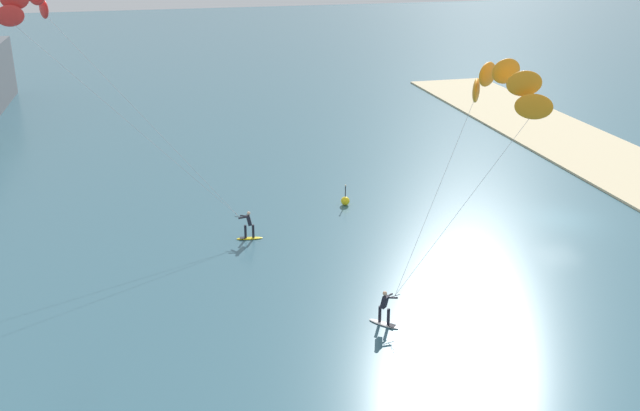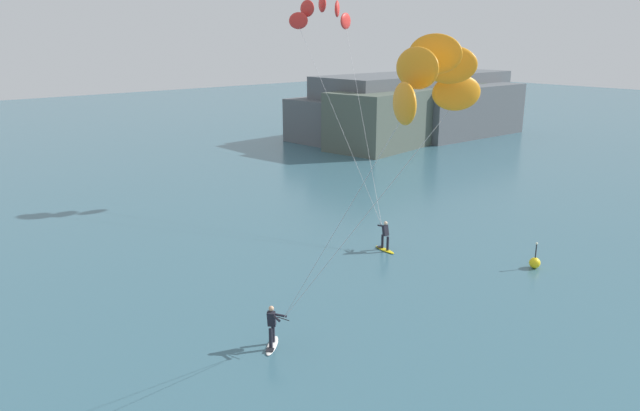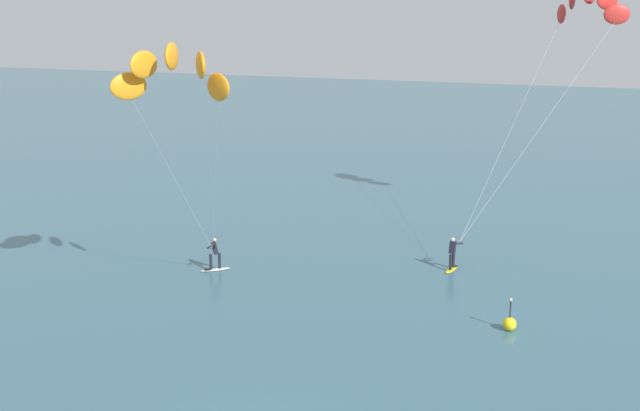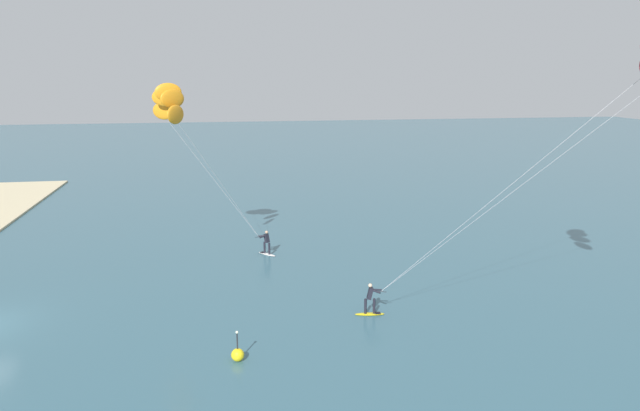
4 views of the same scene
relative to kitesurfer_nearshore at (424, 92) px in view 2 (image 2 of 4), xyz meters
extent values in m
ellipsoid|color=white|center=(-1.50, 5.52, -9.80)|extent=(1.36, 1.26, 0.08)
cube|color=black|center=(-1.81, 5.25, -9.75)|extent=(0.40, 0.40, 0.02)
cylinder|color=black|center=(-1.34, 5.67, -9.37)|extent=(0.14, 0.14, 0.78)
cylinder|color=black|center=(-1.67, 5.37, -9.37)|extent=(0.14, 0.14, 0.78)
cube|color=black|center=(-1.50, 5.52, -8.68)|extent=(0.44, 0.44, 0.63)
sphere|color=tan|center=(-1.50, 5.52, -8.26)|extent=(0.20, 0.20, 0.20)
cylinder|color=black|center=(-1.36, 4.99, -8.53)|extent=(0.17, 0.54, 0.03)
cylinder|color=black|center=(-1.32, 5.28, -8.50)|extent=(0.43, 0.53, 0.15)
cylinder|color=black|center=(-1.53, 5.23, -8.50)|extent=(0.16, 0.61, 0.15)
ellipsoid|color=orange|center=(-1.69, -0.74, -0.15)|extent=(1.07, 1.54, 1.10)
ellipsoid|color=orange|center=(-1.04, -0.56, 0.71)|extent=(0.52, 1.62, 1.10)
ellipsoid|color=orange|center=(0.07, -0.26, 1.04)|extent=(0.73, 1.62, 1.10)
ellipsoid|color=orange|center=(1.18, 0.04, 0.71)|extent=(1.23, 1.45, 1.10)
ellipsoid|color=orange|center=(1.84, 0.22, -0.15)|extent=(1.54, 1.07, 1.10)
cylinder|color=#B2B2B7|center=(-1.53, 2.13, -4.49)|extent=(0.35, 5.74, 8.09)
cylinder|color=#B2B2B7|center=(0.24, 2.61, -4.49)|extent=(3.21, 4.79, 8.09)
ellipsoid|color=yellow|center=(9.48, 9.85, -9.80)|extent=(0.54, 1.53, 0.08)
cube|color=black|center=(9.53, 10.26, -9.75)|extent=(0.32, 0.31, 0.02)
cylinder|color=black|center=(9.45, 9.63, -9.37)|extent=(0.14, 0.14, 0.78)
cylinder|color=black|center=(9.51, 10.07, -9.37)|extent=(0.14, 0.14, 0.78)
cube|color=black|center=(9.48, 9.85, -8.68)|extent=(0.34, 0.35, 0.63)
sphere|color=beige|center=(9.48, 9.85, -8.26)|extent=(0.20, 0.20, 0.20)
cylinder|color=black|center=(9.71, 10.35, -8.53)|extent=(0.26, 0.51, 0.03)
cylinder|color=black|center=(9.49, 10.15, -8.50)|extent=(0.12, 0.61, 0.15)
cylinder|color=black|center=(9.69, 10.06, -8.50)|extent=(0.50, 0.48, 0.15)
ellipsoid|color=red|center=(15.96, 19.98, 2.53)|extent=(1.48, 0.81, 1.10)
ellipsoid|color=red|center=(15.40, 20.24, 3.33)|extent=(1.29, 1.23, 1.10)
ellipsoid|color=red|center=(14.43, 20.68, 3.63)|extent=(0.90, 1.46, 1.10)
ellipsoid|color=red|center=(13.47, 21.12, 3.33)|extent=(0.37, 1.47, 1.10)
ellipsoid|color=red|center=(12.91, 21.38, 2.53)|extent=(0.81, 1.48, 1.10)
cylinder|color=#B2B2B7|center=(12.83, 15.17, -3.15)|extent=(6.27, 9.65, 10.77)
cylinder|color=#B2B2B7|center=(11.31, 15.87, -3.15)|extent=(3.22, 11.04, 10.77)
sphere|color=yellow|center=(13.30, 3.08, -9.56)|extent=(0.56, 0.56, 0.56)
cylinder|color=#262628|center=(13.30, 3.08, -8.93)|extent=(0.06, 0.06, 0.70)
sphere|color=#F2F2CC|center=(13.30, 3.08, -8.52)|extent=(0.12, 0.12, 0.12)
cube|color=#565B60|center=(35.47, 35.70, -7.47)|extent=(16.85, 13.95, 4.72)
cube|color=#565B60|center=(45.64, 33.45, -6.90)|extent=(16.30, 12.19, 5.87)
cube|color=#565B60|center=(42.06, 35.08, -6.25)|extent=(26.70, 9.17, 7.18)
cube|color=#4C564C|center=(40.20, 32.70, -6.86)|extent=(28.21, 10.77, 5.95)
camera|label=1|loc=(-29.14, 15.48, 7.23)|focal=41.72mm
camera|label=2|loc=(-13.41, -10.81, 1.50)|focal=33.21mm
camera|label=3|loc=(17.13, -27.99, 2.94)|focal=44.98mm
camera|label=4|loc=(36.65, 2.67, 2.22)|focal=33.09mm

